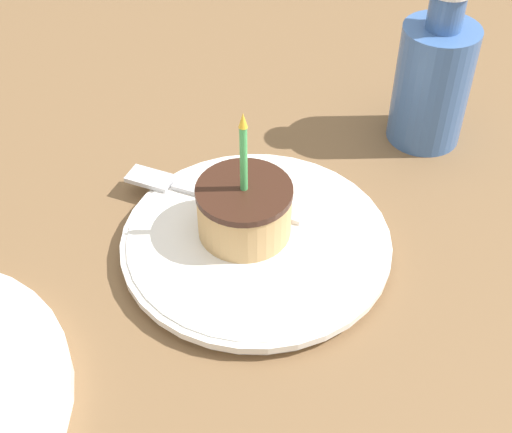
{
  "coord_description": "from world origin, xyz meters",
  "views": [
    {
      "loc": [
        -0.43,
        0.02,
        0.47
      ],
      "look_at": [
        0.02,
        -0.02,
        0.04
      ],
      "focal_mm": 50.0,
      "sensor_mm": 36.0,
      "label": 1
    }
  ],
  "objects_px": {
    "fork": "(199,192)",
    "bottle": "(433,79)",
    "cake_slice": "(244,209)",
    "plate": "(256,243)"
  },
  "relations": [
    {
      "from": "fork",
      "to": "bottle",
      "type": "bearing_deg",
      "value": -68.11
    },
    {
      "from": "cake_slice",
      "to": "fork",
      "type": "height_order",
      "value": "cake_slice"
    },
    {
      "from": "plate",
      "to": "cake_slice",
      "type": "xyz_separation_m",
      "value": [
        0.01,
        0.01,
        0.03
      ]
    },
    {
      "from": "plate",
      "to": "fork",
      "type": "height_order",
      "value": "fork"
    },
    {
      "from": "fork",
      "to": "bottle",
      "type": "height_order",
      "value": "bottle"
    },
    {
      "from": "plate",
      "to": "bottle",
      "type": "height_order",
      "value": "bottle"
    },
    {
      "from": "cake_slice",
      "to": "bottle",
      "type": "xyz_separation_m",
      "value": [
        0.15,
        -0.2,
        0.03
      ]
    },
    {
      "from": "plate",
      "to": "cake_slice",
      "type": "height_order",
      "value": "cake_slice"
    },
    {
      "from": "cake_slice",
      "to": "fork",
      "type": "bearing_deg",
      "value": 37.47
    },
    {
      "from": "fork",
      "to": "plate",
      "type": "bearing_deg",
      "value": -141.1
    }
  ]
}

